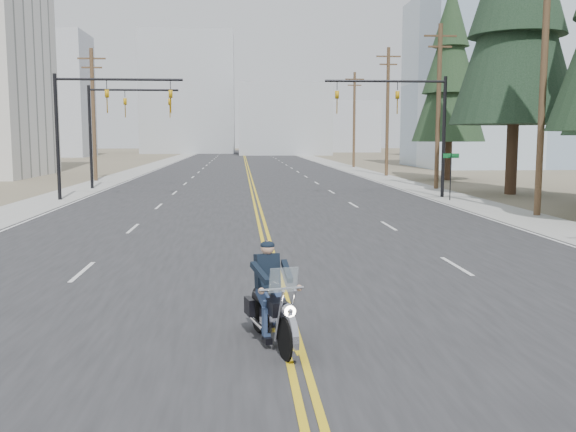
{
  "coord_description": "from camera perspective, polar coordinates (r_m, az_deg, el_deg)",
  "views": [
    {
      "loc": [
        -0.87,
        -4.79,
        3.52
      ],
      "look_at": [
        0.3,
        10.75,
        1.6
      ],
      "focal_mm": 40.0,
      "sensor_mm": 36.0,
      "label": 1
    }
  ],
  "objects": [
    {
      "name": "road",
      "position": [
        74.88,
        -3.64,
        4.32
      ],
      "size": [
        20.0,
        200.0,
        0.01
      ],
      "primitive_type": "cube",
      "color": "#303033",
      "rests_on": "ground"
    },
    {
      "name": "sidewalk_left",
      "position": [
        75.63,
        -12.41,
        4.19
      ],
      "size": [
        3.0,
        200.0,
        0.01
      ],
      "primitive_type": "cube",
      "color": "#A5A5A0",
      "rests_on": "ground"
    },
    {
      "name": "sidewalk_right",
      "position": [
        75.89,
        5.1,
        4.34
      ],
      "size": [
        3.0,
        200.0,
        0.01
      ],
      "primitive_type": "cube",
      "color": "#A5A5A0",
      "rests_on": "ground"
    },
    {
      "name": "traffic_mast_left",
      "position": [
        37.7,
        -16.92,
        8.88
      ],
      "size": [
        7.1,
        0.26,
        7.0
      ],
      "color": "black",
      "rests_on": "ground"
    },
    {
      "name": "traffic_mast_right",
      "position": [
        38.12,
        10.81,
        9.03
      ],
      "size": [
        7.1,
        0.26,
        7.0
      ],
      "color": "black",
      "rests_on": "ground"
    },
    {
      "name": "traffic_mast_far",
      "position": [
        45.6,
        -15.13,
        8.48
      ],
      "size": [
        6.1,
        0.26,
        7.0
      ],
      "color": "black",
      "rests_on": "ground"
    },
    {
      "name": "street_sign",
      "position": [
        36.74,
        14.27,
        4.13
      ],
      "size": [
        0.9,
        0.06,
        2.62
      ],
      "color": "black",
      "rests_on": "ground"
    },
    {
      "name": "utility_pole_b",
      "position": [
        30.94,
        21.75,
        11.1
      ],
      "size": [
        2.2,
        0.3,
        11.5
      ],
      "color": "brown",
      "rests_on": "ground"
    },
    {
      "name": "utility_pole_c",
      "position": [
        44.89,
        13.23,
        9.66
      ],
      "size": [
        2.2,
        0.3,
        11.0
      ],
      "color": "brown",
      "rests_on": "ground"
    },
    {
      "name": "utility_pole_d",
      "position": [
        59.37,
        8.84,
        9.32
      ],
      "size": [
        2.2,
        0.3,
        11.5
      ],
      "color": "brown",
      "rests_on": "ground"
    },
    {
      "name": "utility_pole_e",
      "position": [
        76.01,
        5.9,
        8.65
      ],
      "size": [
        2.2,
        0.3,
        11.0
      ],
      "color": "brown",
      "rests_on": "ground"
    },
    {
      "name": "utility_pole_left",
      "position": [
        54.1,
        -16.91,
        8.8
      ],
      "size": [
        2.2,
        0.3,
        10.5
      ],
      "color": "brown",
      "rests_on": "ground"
    },
    {
      "name": "glass_building",
      "position": [
        81.95,
        19.75,
        11.15
      ],
      "size": [
        24.0,
        16.0,
        20.0
      ],
      "primitive_type": "cube",
      "color": "#9EB5CC",
      "rests_on": "ground"
    },
    {
      "name": "haze_bldg_a",
      "position": [
        124.79,
        -20.49,
        10.02
      ],
      "size": [
        14.0,
        12.0,
        22.0
      ],
      "primitive_type": "cube",
      "color": "#B7BCC6",
      "rests_on": "ground"
    },
    {
      "name": "haze_bldg_b",
      "position": [
        130.14,
        -0.39,
        8.55
      ],
      "size": [
        18.0,
        14.0,
        14.0
      ],
      "primitive_type": "cube",
      "color": "#ADB2B7",
      "rests_on": "ground"
    },
    {
      "name": "haze_bldg_c",
      "position": [
        121.98,
        15.5,
        9.35
      ],
      "size": [
        16.0,
        12.0,
        18.0
      ],
      "primitive_type": "cube",
      "color": "#B7BCC6",
      "rests_on": "ground"
    },
    {
      "name": "haze_bldg_d",
      "position": [
        145.53,
        -8.83,
        10.68
      ],
      "size": [
        20.0,
        15.0,
        26.0
      ],
      "primitive_type": "cube",
      "color": "#ADB2B7",
      "rests_on": "ground"
    },
    {
      "name": "haze_bldg_e",
      "position": [
        156.96,
        5.24,
        7.9
      ],
      "size": [
        14.0,
        14.0,
        12.0
      ],
      "primitive_type": "cube",
      "color": "#B7BCC6",
      "rests_on": "ground"
    },
    {
      "name": "motorcyclist",
      "position": [
        10.88,
        -1.37,
        -7.03
      ],
      "size": [
        1.48,
        2.41,
        1.75
      ],
      "primitive_type": null,
      "rotation": [
        0.0,
        0.0,
        3.39
      ],
      "color": "black",
      "rests_on": "ground"
    },
    {
      "name": "conifer_far",
      "position": [
        54.83,
        14.21,
        12.63
      ],
      "size": [
        5.91,
        5.91,
        15.83
      ],
      "rotation": [
        0.0,
        0.0,
        -0.21
      ],
      "color": "#382619",
      "rests_on": "ground"
    }
  ]
}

